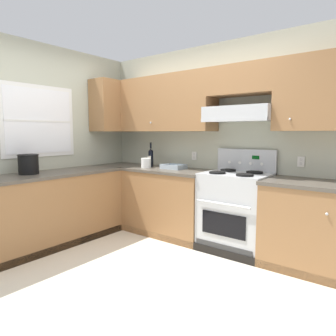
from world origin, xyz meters
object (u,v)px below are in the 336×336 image
at_px(wine_bottle, 151,157).
at_px(bucket, 28,164).
at_px(stove, 235,211).
at_px(bowl, 174,167).
at_px(paper_towel_roll, 146,163).

height_order(wine_bottle, bucket, wine_bottle).
relative_size(stove, wine_bottle, 3.42).
bearing_deg(bowl, stove, -2.24).
xyz_separation_m(bucket, paper_towel_roll, (0.66, 1.36, -0.06)).
height_order(bowl, paper_towel_roll, paper_towel_roll).
bearing_deg(wine_bottle, bucket, -111.69).
xyz_separation_m(stove, wine_bottle, (-1.38, 0.07, 0.57)).
bearing_deg(paper_towel_roll, bowl, 19.33).
height_order(bowl, bucket, bucket).
bearing_deg(bowl, paper_towel_roll, -160.67).
height_order(stove, wine_bottle, wine_bottle).
relative_size(wine_bottle, paper_towel_roll, 2.56).
relative_size(stove, bucket, 4.95).
bearing_deg(stove, bowl, 177.76).
bearing_deg(paper_towel_roll, bucket, -115.82).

